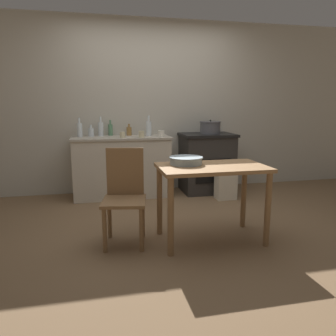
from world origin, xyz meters
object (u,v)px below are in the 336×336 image
Objects in this scene: stock_pot at (210,127)px; bottle_center_right at (80,129)px; stove at (207,163)px; bottle_far_left at (129,131)px; cup_mid_right at (122,135)px; chair at (125,194)px; bottle_center at (101,129)px; bottle_left at (110,130)px; cup_right at (161,134)px; flour_sack at (226,185)px; mixing_bowl_large at (186,160)px; bottle_center_left at (149,128)px; cup_far_right at (141,134)px; work_table at (212,179)px; bottle_mid_left at (91,132)px.

bottle_center_right is at bearing 175.25° from stock_pot.
stove is 1.26m from bottle_far_left.
cup_mid_right is (-1.27, -0.11, 0.46)m from stove.
chair is 3.24× the size of bottle_center.
stock_pot is (1.42, 1.59, 0.50)m from chair.
stock_pot is 1.20m from bottle_far_left.
bottle_left reaches higher than cup_mid_right.
cup_right is at bearing -27.35° from bottle_left.
bottle_center is (-0.14, -0.07, 0.02)m from bottle_left.
stove is 1.93m from bottle_center_right.
chair is at bearing -75.09° from bottle_center_right.
stock_pot is (-0.09, 0.44, 0.78)m from flour_sack.
mixing_bowl_large is at bearing -115.54° from stove.
bottle_left is at bearing 163.98° from bottle_center_left.
bottle_center_left is at bearing 175.25° from stove.
cup_far_right reaches higher than stove.
bottle_center_right is 2.98× the size of cup_right.
mixing_bowl_large reaches higher than work_table.
cup_far_right is (0.54, -0.31, -0.06)m from bottle_center.
work_table is (-0.56, -1.76, 0.17)m from stove.
bottle_center_left is 0.69m from bottle_center.
chair is 2.26× the size of flour_sack.
stove reaches higher than mixing_bowl_large.
bottle_center_left reaches higher than stock_pot.
bottle_mid_left is at bearing 175.03° from stove.
stock_pot reaches higher than chair.
bottle_left reaches higher than cup_right.
cup_mid_right is (0.42, -0.26, -0.02)m from bottle_mid_left.
chair is 2.78× the size of mixing_bowl_large.
chair is at bearing -106.78° from bottle_center_left.
bottle_center_right is (-1.89, 0.16, -0.01)m from stock_pot.
chair is at bearing -84.48° from bottle_center.
stove is 1.13m from cup_far_right.
mixing_bowl_large is 1.52m from cup_far_right.
bottle_mid_left reaches higher than flour_sack.
bottle_center_left is (0.82, -0.08, 0.05)m from bottle_mid_left.
bottle_left is 0.38m from cup_mid_right.
bottle_center_left is at bearing 25.19° from cup_mid_right.
cup_mid_right is 0.26m from cup_far_right.
mixing_bowl_large is at bearing -92.26° from cup_right.
stove is 0.87m from cup_right.
bottle_mid_left is 2.11× the size of cup_mid_right.
stock_pot is 1.06× the size of bottle_center_left.
mixing_bowl_large is 1.99m from bottle_left.
cup_mid_right is 0.86× the size of cup_far_right.
bottle_center is at bearing 150.09° from cup_far_right.
bottle_far_left is at bearing 4.31° from bottle_center.
bottle_center_left is at bearing -5.21° from bottle_mid_left.
chair is 2.90× the size of stock_pot.
bottle_mid_left is (-0.28, -0.08, -0.02)m from bottle_left.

